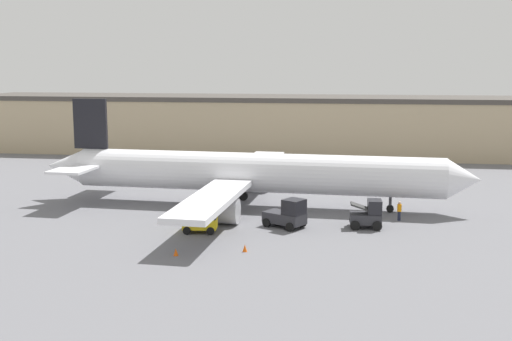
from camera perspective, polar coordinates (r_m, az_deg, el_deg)
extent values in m
plane|color=slate|center=(63.59, 0.00, -3.21)|extent=(400.00, 400.00, 0.00)
cube|color=tan|center=(100.83, 2.12, 3.88)|extent=(96.21, 13.14, 8.32)
cube|color=#47423D|center=(100.50, 2.14, 6.44)|extent=(96.21, 13.40, 0.70)
cylinder|color=white|center=(62.93, 0.00, -0.17)|extent=(36.27, 5.54, 3.85)
cone|color=white|center=(62.20, 18.01, -0.75)|extent=(3.25, 3.91, 3.77)
cone|color=white|center=(69.70, -16.50, 0.38)|extent=(4.40, 3.85, 3.66)
cube|color=white|center=(73.17, 0.16, 0.65)|extent=(4.36, 16.50, 0.50)
cube|color=white|center=(53.80, -4.00, -2.58)|extent=(4.36, 16.50, 0.50)
cylinder|color=#B7B7BC|center=(71.05, -0.22, -0.86)|extent=(3.59, 2.41, 2.25)
cylinder|color=#B7B7BC|center=(56.45, -3.33, -3.59)|extent=(3.59, 2.41, 2.25)
cube|color=black|center=(67.86, -14.51, 4.04)|extent=(3.59, 0.53, 5.11)
cube|color=white|center=(72.15, -12.92, 1.13)|extent=(3.68, 4.78, 0.24)
cube|color=white|center=(64.60, -15.98, 0.06)|extent=(3.68, 4.78, 0.24)
cylinder|color=#38383D|center=(62.26, 11.84, -2.98)|extent=(0.28, 0.28, 1.49)
cylinder|color=black|center=(62.35, 11.83, -3.34)|extent=(0.72, 0.38, 0.70)
cylinder|color=#38383D|center=(61.42, -2.11, -2.96)|extent=(0.28, 0.28, 1.49)
cylinder|color=black|center=(61.48, -2.11, -3.23)|extent=(0.92, 0.39, 0.90)
cylinder|color=#38383D|center=(66.19, -1.11, -2.05)|extent=(0.28, 0.28, 1.49)
cylinder|color=black|center=(66.25, -1.11, -2.30)|extent=(0.92, 0.39, 0.90)
cylinder|color=#1E2338|center=(59.29, 12.60, -3.96)|extent=(0.28, 0.28, 0.84)
cylinder|color=orange|center=(59.12, 12.63, -3.25)|extent=(0.38, 0.38, 0.66)
sphere|color=tan|center=(59.02, 12.65, -2.82)|extent=(0.24, 0.24, 0.24)
cube|color=#2D2D33|center=(55.53, 2.54, -4.21)|extent=(3.99, 3.33, 0.90)
cube|color=black|center=(54.72, 3.40, -3.24)|extent=(2.17, 2.20, 1.29)
cylinder|color=black|center=(54.22, 3.05, -5.04)|extent=(0.79, 0.61, 0.75)
cylinder|color=black|center=(55.68, 4.13, -4.67)|extent=(0.79, 0.61, 0.75)
cylinder|color=black|center=(55.63, 0.95, -4.66)|extent=(0.79, 0.61, 0.75)
cylinder|color=black|center=(57.06, 2.06, -4.30)|extent=(0.79, 0.61, 0.75)
cube|color=#2D2D33|center=(56.02, 9.71, -4.21)|extent=(2.73, 1.98, 0.85)
cube|color=black|center=(55.84, 10.50, -3.19)|extent=(1.24, 1.72, 1.21)
cube|color=#333333|center=(55.75, 9.25, -3.18)|extent=(1.71, 1.37, 0.66)
cylinder|color=black|center=(55.30, 10.72, -4.87)|extent=(0.84, 0.32, 0.83)
cylinder|color=black|center=(57.08, 10.56, -4.41)|extent=(0.84, 0.32, 0.83)
cylinder|color=black|center=(55.16, 8.80, -4.85)|extent=(0.84, 0.32, 0.83)
cylinder|color=black|center=(56.95, 8.70, -4.39)|extent=(0.84, 0.32, 0.83)
cube|color=yellow|center=(53.97, -5.00, -4.71)|extent=(2.92, 1.72, 0.88)
cube|color=black|center=(53.60, -4.18, -3.62)|extent=(1.34, 1.44, 1.26)
cylinder|color=black|center=(53.21, -4.07, -5.39)|extent=(0.68, 0.33, 0.66)
cylinder|color=black|center=(54.65, -3.85, -4.99)|extent=(0.68, 0.33, 0.66)
cylinder|color=black|center=(53.52, -6.16, -5.33)|extent=(0.68, 0.33, 0.66)
cylinder|color=black|center=(54.95, -5.89, -4.94)|extent=(0.68, 0.33, 0.66)
cone|color=#EF590F|center=(48.48, -1.00, -6.92)|extent=(0.36, 0.36, 0.55)
cone|color=#EF590F|center=(47.86, -7.14, -7.20)|extent=(0.36, 0.36, 0.55)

